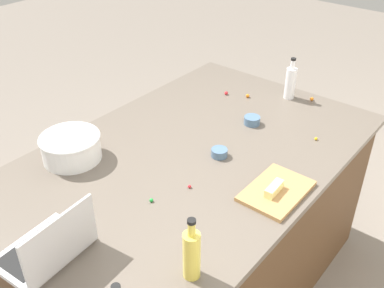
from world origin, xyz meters
name	(u,v)px	position (x,y,z in m)	size (l,w,h in m)	color
ground_plane	(192,281)	(0.00, 0.00, 0.00)	(12.00, 12.00, 0.00)	slate
island_counter	(192,223)	(0.00, 0.00, 0.45)	(1.87, 1.20, 0.90)	#4C331E
laptop	(49,247)	(0.81, 0.03, 0.95)	(0.33, 0.26, 0.22)	#B7B7BC
mixing_bowl_large	(71,147)	(0.38, -0.40, 0.96)	(0.28, 0.28, 0.12)	white
bottle_vinegar	(290,82)	(-0.80, 0.07, 1.00)	(0.06, 0.06, 0.24)	white
bottle_oil	(192,254)	(0.56, 0.46, 1.00)	(0.06, 0.06, 0.25)	#DBC64C
cutting_board	(276,191)	(0.01, 0.46, 0.91)	(0.31, 0.21, 0.02)	#AD7F4C
butter_stick_left	(274,189)	(0.03, 0.46, 0.94)	(0.11, 0.04, 0.04)	#F4E58C
ramekin_small	(252,120)	(-0.41, 0.07, 0.92)	(0.08, 0.08, 0.04)	slate
ramekin_medium	(219,153)	(-0.06, 0.12, 0.92)	(0.08, 0.08, 0.04)	slate
candy_0	(151,200)	(0.38, 0.09, 0.91)	(0.02, 0.02, 0.02)	green
candy_1	(225,148)	(-0.12, 0.10, 0.91)	(0.02, 0.02, 0.02)	green
candy_2	(316,139)	(-0.47, 0.40, 0.91)	(0.02, 0.02, 0.02)	yellow
candy_3	(226,93)	(-0.60, -0.23, 0.91)	(0.02, 0.02, 0.02)	red
candy_5	(248,96)	(-0.65, -0.11, 0.91)	(0.02, 0.02, 0.02)	orange
candy_6	(312,99)	(-0.85, 0.19, 0.91)	(0.02, 0.02, 0.02)	orange
candy_7	(190,187)	(0.21, 0.16, 0.91)	(0.01, 0.01, 0.01)	red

